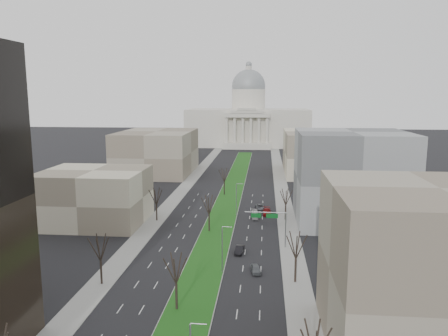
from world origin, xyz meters
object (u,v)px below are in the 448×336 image
Objects in this scene: car_grey_far at (260,207)px; box_van at (255,214)px; car_grey_near at (256,269)px; car_black at (239,250)px; car_red at (267,212)px.

car_grey_far is 8.93m from box_van.
car_black is at bearing 100.61° from car_grey_near.
car_grey_near is 41.25m from car_red.
car_black is at bearing -102.12° from car_red.
car_grey_near is 10.75m from car_black.
car_grey_near is at bearing -96.64° from car_grey_far.
box_van is (-1.09, 37.84, 0.19)m from car_grey_near.
car_black is (-3.69, 10.10, 0.04)m from car_grey_near.
car_red is at bearing -76.10° from car_grey_far.
car_grey_near is 46.69m from car_grey_far.
car_grey_far is at bearing 78.18° from box_van.
car_black is at bearing -102.46° from car_grey_far.
car_grey_near reaches higher than car_grey_far.
car_red reaches higher than car_grey_far.
car_red reaches higher than car_grey_near.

